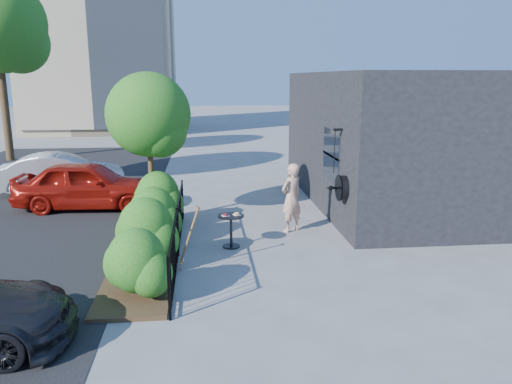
{
  "coord_description": "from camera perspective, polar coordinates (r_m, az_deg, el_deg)",
  "views": [
    {
      "loc": [
        -0.91,
        -10.52,
        3.85
      ],
      "look_at": [
        0.32,
        0.9,
        1.2
      ],
      "focal_mm": 35.0,
      "sensor_mm": 36.0,
      "label": 1
    }
  ],
  "objects": [
    {
      "name": "car_red",
      "position": [
        15.67,
        -18.66,
        0.76
      ],
      "size": [
        4.29,
        1.93,
        1.43
      ],
      "primitive_type": "imported",
      "rotation": [
        0.0,
        0.0,
        1.51
      ],
      "color": "#A0150D",
      "rests_on": "ground"
    },
    {
      "name": "cafe_table",
      "position": [
        11.51,
        -2.86,
        -3.8
      ],
      "size": [
        0.61,
        0.61,
        0.81
      ],
      "rotation": [
        0.0,
        0.0,
        0.39
      ],
      "color": "black",
      "rests_on": "ground"
    },
    {
      "name": "patio_tree",
      "position": [
        13.39,
        -11.92,
        8.06
      ],
      "size": [
        2.2,
        2.2,
        3.94
      ],
      "color": "#3F2B19",
      "rests_on": "ground"
    },
    {
      "name": "ground",
      "position": [
        11.24,
        -1.13,
        -7.04
      ],
      "size": [
        120.0,
        120.0,
        0.0
      ],
      "primitive_type": "plane",
      "color": "gray",
      "rests_on": "ground"
    },
    {
      "name": "planting_bed",
      "position": [
        11.26,
        -12.44,
        -7.1
      ],
      "size": [
        1.3,
        6.0,
        0.08
      ],
      "primitive_type": "cube",
      "color": "#382616",
      "rests_on": "ground"
    },
    {
      "name": "shop_building",
      "position": [
        16.43,
        16.95,
        5.96
      ],
      "size": [
        6.22,
        9.0,
        4.0
      ],
      "color": "black",
      "rests_on": "ground"
    },
    {
      "name": "car_silver",
      "position": [
        18.16,
        -21.34,
        2.0
      ],
      "size": [
        4.2,
        1.87,
        1.34
      ],
      "primitive_type": "imported",
      "rotation": [
        0.0,
        0.0,
        1.68
      ],
      "color": "#B1B1B6",
      "rests_on": "ground"
    },
    {
      "name": "woman",
      "position": [
        12.63,
        4.08,
        -0.66
      ],
      "size": [
        0.77,
        0.71,
        1.75
      ],
      "primitive_type": "imported",
      "rotation": [
        0.0,
        0.0,
        3.75
      ],
      "color": "tan",
      "rests_on": "ground"
    },
    {
      "name": "shovel",
      "position": [
        10.22,
        -7.79,
        -5.68
      ],
      "size": [
        0.47,
        0.18,
        1.36
      ],
      "color": "brown",
      "rests_on": "ground"
    },
    {
      "name": "shrubs",
      "position": [
        11.14,
        -12.04,
        -3.72
      ],
      "size": [
        1.1,
        5.6,
        1.24
      ],
      "color": "#135516",
      "rests_on": "ground"
    },
    {
      "name": "fence",
      "position": [
        11.04,
        -8.95,
        -4.51
      ],
      "size": [
        0.05,
        6.05,
        1.1
      ],
      "color": "black",
      "rests_on": "ground"
    }
  ]
}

